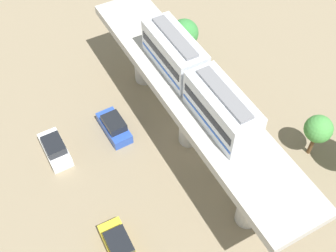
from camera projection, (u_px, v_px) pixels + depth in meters
ground_plane at (189, 140)px, 38.98m from camera, size 120.00×120.00×0.00m
viaduct at (191, 102)px, 34.95m from camera, size 5.20×28.00×6.81m
train at (197, 79)px, 32.20m from camera, size 2.64×13.55×3.24m
parked_car_yellow at (119, 246)px, 31.73m from camera, size 1.89×4.24×1.76m
parked_car_white at (55, 149)px, 37.42m from camera, size 1.87×4.23×1.76m
parked_car_blue at (114, 127)px, 39.01m from camera, size 1.93×4.25×1.76m
tree_near_viaduct at (184, 33)px, 43.70m from camera, size 2.98×2.98×4.71m
tree_mid_lot at (318, 129)px, 35.50m from camera, size 2.43×2.43×4.59m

